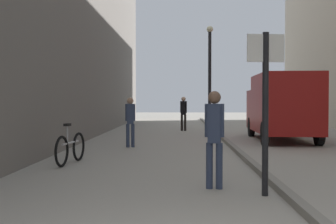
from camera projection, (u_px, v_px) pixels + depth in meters
name	position (u px, v px, depth m)	size (l,w,h in m)	color
ground_plane	(183.00, 145.00, 14.93)	(80.00, 80.00, 0.00)	gray
kerb_strip	(229.00, 143.00, 14.88)	(0.16, 40.00, 0.12)	slate
pedestrian_main_foreground	(130.00, 119.00, 14.18)	(0.32, 0.21, 1.62)	#2D3851
pedestrian_mid_block	(184.00, 111.00, 21.79)	(0.33, 0.24, 1.70)	black
pedestrian_far_crossing	(214.00, 132.00, 7.52)	(0.33, 0.22, 1.68)	#2D3851
delivery_van	(282.00, 106.00, 16.53)	(2.19, 5.34, 2.47)	maroon
street_sign_post	(265.00, 99.00, 6.95)	(0.60, 0.10, 2.60)	black
lamp_post	(210.00, 73.00, 19.11)	(0.28, 0.28, 4.76)	black
bicycle_leaning	(71.00, 148.00, 10.47)	(0.31, 1.76, 0.98)	black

